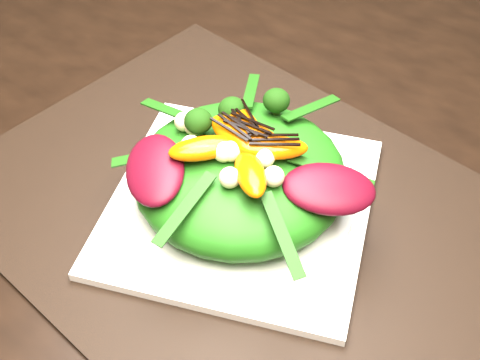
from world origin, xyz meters
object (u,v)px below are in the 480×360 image
Objects in this scene: lettuce_mound at (240,174)px; orange_segment at (236,119)px; salad_bowl at (240,196)px; plate_base at (240,205)px; placemat at (240,210)px; dining_table at (430,214)px.

orange_segment is at bearing 131.02° from lettuce_mound.
salad_bowl is 0.03m from lettuce_mound.
plate_base is 1.12× the size of salad_bowl.
salad_bowl is at bearing -90.00° from placemat.
orange_segment is (-0.02, 0.03, 0.09)m from plate_base.
lettuce_mound is (0.00, 0.00, 0.03)m from salad_bowl.
plate_base is at bearing -141.52° from dining_table.
orange_segment is (-0.02, 0.03, 0.04)m from lettuce_mound.
placemat is 0.05m from lettuce_mound.
placemat is 2.17× the size of plate_base.
dining_table is at bearing 38.48° from salad_bowl.
placemat is at bearing 90.00° from lettuce_mound.
placemat is 0.01m from plate_base.
dining_table is 0.21m from lettuce_mound.
lettuce_mound is (0.00, -0.00, 0.05)m from placemat.
lettuce_mound is at bearing -90.00° from placemat.
orange_segment is (-0.18, -0.10, 0.11)m from dining_table.
dining_table is 7.85× the size of lettuce_mound.
salad_bowl is at bearing 0.00° from plate_base.
plate_base is 4.00× the size of orange_segment.
plate_base is (0.00, -0.00, 0.01)m from placemat.
plate_base is at bearing 0.00° from lettuce_mound.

